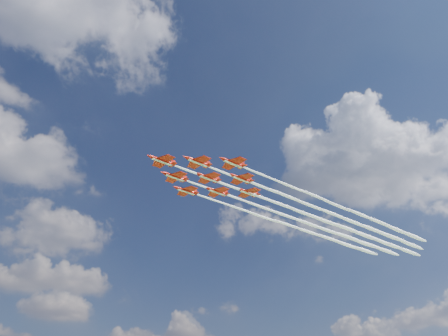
# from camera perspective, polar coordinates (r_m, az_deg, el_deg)

# --- Properties ---
(jet_lead) EXTENTS (123.37, 24.41, 2.90)m
(jet_lead) POSITION_cam_1_polar(r_m,az_deg,el_deg) (186.31, 7.38, -4.72)
(jet_lead) COLOR red
(jet_row2_port) EXTENTS (123.37, 24.41, 2.90)m
(jet_row2_port) POSITION_cam_1_polar(r_m,az_deg,el_deg) (188.93, 11.08, -4.76)
(jet_row2_port) COLOR red
(jet_row2_starb) EXTENTS (123.37, 24.41, 2.90)m
(jet_row2_starb) POSITION_cam_1_polar(r_m,az_deg,el_deg) (197.59, 7.93, -6.13)
(jet_row2_starb) COLOR red
(jet_row3_port) EXTENTS (123.37, 24.41, 2.90)m
(jet_row3_port) POSITION_cam_1_polar(r_m,az_deg,el_deg) (192.32, 14.67, -4.78)
(jet_row3_port) COLOR red
(jet_row3_centre) EXTENTS (123.37, 24.41, 2.90)m
(jet_row3_centre) POSITION_cam_1_polar(r_m,az_deg,el_deg) (200.31, 11.43, -6.15)
(jet_row3_centre) COLOR red
(jet_row3_starb) EXTENTS (123.37, 24.41, 2.90)m
(jet_row3_starb) POSITION_cam_1_polar(r_m,az_deg,el_deg) (209.00, 8.43, -7.39)
(jet_row3_starb) COLOR red
(jet_row4_port) EXTENTS (123.37, 24.41, 2.90)m
(jet_row4_port) POSITION_cam_1_polar(r_m,az_deg,el_deg) (203.75, 14.82, -6.14)
(jet_row4_port) COLOR red
(jet_row4_starb) EXTENTS (123.37, 24.41, 2.90)m
(jet_row4_starb) POSITION_cam_1_polar(r_m,az_deg,el_deg) (211.80, 11.74, -7.39)
(jet_row4_starb) COLOR red
(jet_tail) EXTENTS (123.37, 24.41, 2.90)m
(jet_tail) POSITION_cam_1_polar(r_m,az_deg,el_deg) (215.29, 14.95, -7.36)
(jet_tail) COLOR red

